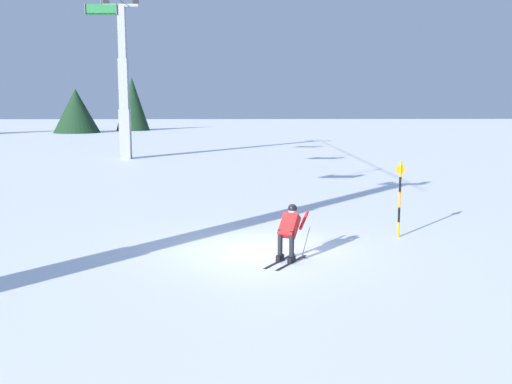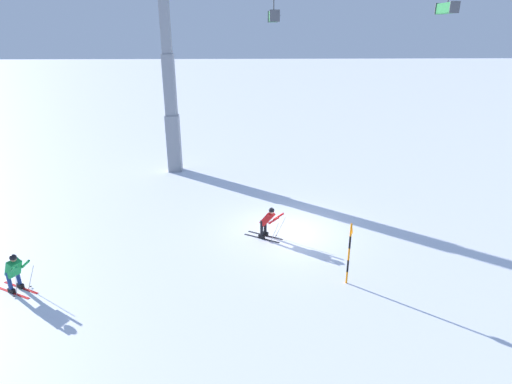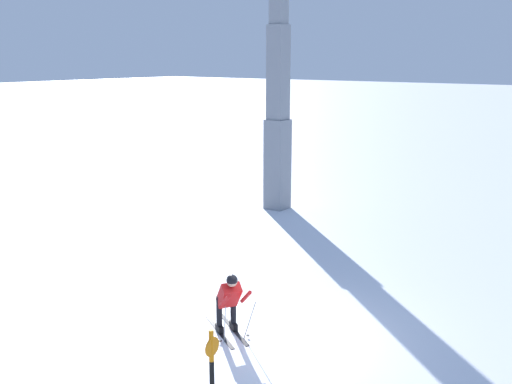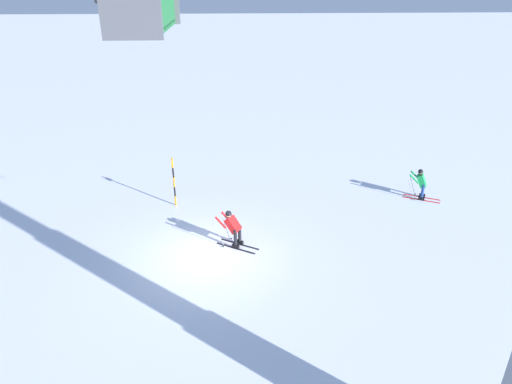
# 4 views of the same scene
# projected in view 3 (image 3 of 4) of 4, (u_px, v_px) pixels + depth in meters

# --- Properties ---
(ground_plane) EXTENTS (260.00, 260.00, 0.00)m
(ground_plane) POSITION_uv_depth(u_px,v_px,m) (285.00, 335.00, 12.70)
(ground_plane) COLOR white
(skier_carving_main) EXTENTS (1.79, 1.37, 1.64)m
(skier_carving_main) POSITION_uv_depth(u_px,v_px,m) (229.00, 299.00, 12.52)
(skier_carving_main) COLOR black
(skier_carving_main) RESTS_ON ground_plane
(lift_tower_near) EXTENTS (0.81, 2.29, 11.39)m
(lift_tower_near) POSITION_uv_depth(u_px,v_px,m) (278.00, 92.00, 22.36)
(lift_tower_near) COLOR gray
(lift_tower_near) RESTS_ON ground_plane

